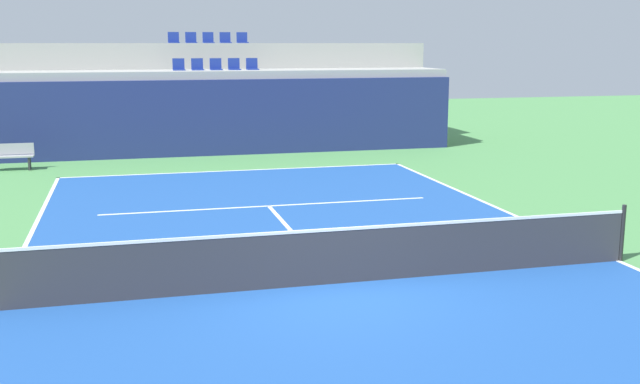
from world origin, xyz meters
TOP-DOWN VIEW (x-y plane):
  - ground_plane at (0.00, 0.00)m, footprint 80.00×80.00m
  - court_surface at (0.00, 0.00)m, footprint 11.00×24.00m
  - baseline_far at (0.00, 11.95)m, footprint 11.00×0.10m
  - sideline_right at (5.45, 0.00)m, footprint 0.10×24.00m
  - service_line_far at (0.00, 6.40)m, footprint 8.26×0.10m
  - centre_service_line at (0.00, 3.20)m, footprint 0.10×6.40m
  - back_wall at (0.00, 15.58)m, footprint 17.59×0.30m
  - stands_tier_lower at (0.00, 16.93)m, footprint 17.59×2.40m
  - stands_tier_upper at (0.00, 19.33)m, footprint 17.59×2.40m
  - seating_row_lower at (0.00, 17.03)m, footprint 3.20×0.44m
  - seating_row_upper at (0.00, 19.43)m, footprint 3.20×0.44m
  - tennis_net at (0.00, 0.00)m, footprint 11.08×0.08m
  - player_bench at (-7.06, 13.91)m, footprint 1.50×0.40m

SIDE VIEW (x-z plane):
  - ground_plane at x=0.00m, z-range 0.00..0.00m
  - court_surface at x=0.00m, z-range 0.00..0.01m
  - baseline_far at x=0.00m, z-range 0.01..0.01m
  - sideline_right at x=5.45m, z-range 0.01..0.01m
  - service_line_far at x=0.00m, z-range 0.01..0.01m
  - centre_service_line at x=0.00m, z-range 0.01..0.01m
  - player_bench at x=-7.06m, z-range 0.08..0.93m
  - tennis_net at x=0.00m, z-range -0.03..1.04m
  - back_wall at x=0.00m, z-range 0.00..2.73m
  - stands_tier_lower at x=0.00m, z-range 0.00..3.03m
  - stands_tier_upper at x=0.00m, z-range 0.00..4.03m
  - seating_row_lower at x=0.00m, z-range 2.93..3.37m
  - seating_row_upper at x=0.00m, z-range 3.93..4.37m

